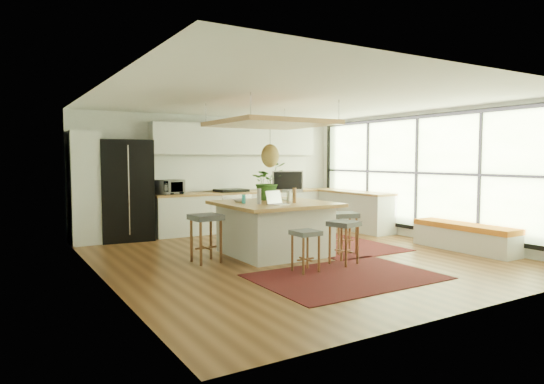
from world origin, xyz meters
TOP-DOWN VIEW (x-y plane):
  - floor at (0.00, 0.00)m, footprint 7.00×7.00m
  - ceiling at (0.00, 0.00)m, footprint 7.00×7.00m
  - wall_back at (0.00, 3.50)m, footprint 6.50×0.00m
  - wall_front at (0.00, -3.50)m, footprint 6.50×0.00m
  - wall_left at (-3.25, 0.00)m, footprint 0.00×7.00m
  - wall_right at (3.25, 0.00)m, footprint 0.00×7.00m
  - window_wall at (3.22, 0.00)m, footprint 0.10×6.20m
  - pantry at (-2.95, 3.18)m, footprint 0.55×0.60m
  - back_counter_base at (0.55, 3.18)m, footprint 4.20×0.60m
  - back_counter_top at (0.55, 3.18)m, footprint 4.24×0.64m
  - backsplash at (0.55, 3.48)m, footprint 4.20×0.02m
  - upper_cabinets at (0.55, 3.32)m, footprint 4.20×0.34m
  - range at (0.30, 3.18)m, footprint 0.76×0.62m
  - right_counter_base at (2.93, 2.00)m, footprint 0.60×2.50m
  - right_counter_top at (2.93, 2.00)m, footprint 0.64×2.54m
  - window_bench at (2.95, -1.20)m, footprint 0.52×2.00m
  - ceiling_panel at (-0.30, 0.40)m, footprint 1.86×1.86m
  - rug_near at (-0.22, -1.60)m, footprint 2.60×1.80m
  - rug_right at (1.25, 0.53)m, footprint 1.80×2.60m
  - fridge at (-2.13, 3.20)m, footprint 1.11×0.91m
  - island at (-0.25, 0.35)m, footprint 1.85×1.85m
  - stool_near_left at (-0.55, -1.05)m, footprint 0.38×0.38m
  - stool_near_right at (0.26, -0.96)m, footprint 0.51×0.51m
  - stool_right_front at (0.89, -0.22)m, footprint 0.56×0.56m
  - stool_right_back at (0.94, 0.88)m, footprint 0.52×0.52m
  - stool_left_side at (-1.56, 0.33)m, footprint 0.49×0.49m
  - laptop at (-0.41, -0.06)m, footprint 0.40×0.42m
  - monitor at (0.20, 0.59)m, footprint 0.64×0.39m
  - microwave at (-1.20, 3.18)m, footprint 0.63×0.48m
  - island_plant at (-0.12, 0.80)m, footprint 0.74×0.80m
  - island_bowl at (-0.77, 0.71)m, footprint 0.26×0.26m
  - island_bottle_0 at (-0.80, 0.45)m, footprint 0.07×0.07m
  - island_bottle_1 at (-0.65, 0.20)m, footprint 0.07×0.07m
  - island_bottle_2 at (0.00, 0.05)m, footprint 0.07×0.07m
  - island_bottle_3 at (0.10, 0.40)m, footprint 0.07×0.07m

SIDE VIEW (x-z plane):
  - floor at x=0.00m, z-range 0.00..0.00m
  - rug_near at x=-0.22m, z-range 0.00..0.01m
  - rug_right at x=1.25m, z-range 0.00..0.01m
  - window_bench at x=2.95m, z-range 0.00..0.50m
  - stool_near_left at x=-0.55m, z-range 0.04..0.67m
  - stool_near_right at x=0.26m, z-range 0.00..0.71m
  - stool_right_front at x=0.89m, z-range -0.01..0.72m
  - stool_right_back at x=0.94m, z-range -0.03..0.74m
  - stool_left_side at x=-1.56m, z-range -0.04..0.75m
  - back_counter_base at x=0.55m, z-range 0.00..0.88m
  - right_counter_base at x=2.93m, z-range 0.00..0.88m
  - island at x=-0.25m, z-range 0.00..0.93m
  - range at x=0.30m, z-range 0.00..1.00m
  - back_counter_top at x=0.55m, z-range 0.88..0.93m
  - right_counter_top at x=2.93m, z-range 0.88..0.93m
  - fridge at x=-2.13m, z-range -0.12..1.97m
  - island_bowl at x=-0.77m, z-range 0.93..0.98m
  - island_bottle_0 at x=-0.80m, z-range 0.93..1.12m
  - island_bottle_1 at x=-0.65m, z-range 0.93..1.12m
  - island_bottle_2 at x=0.00m, z-range 0.93..1.12m
  - island_bottle_3 at x=0.10m, z-range 0.93..1.12m
  - laptop at x=-0.41m, z-range 0.93..1.17m
  - microwave at x=-1.20m, z-range 0.93..1.31m
  - pantry at x=-2.95m, z-range 0.00..2.25m
  - monitor at x=0.20m, z-range 0.91..1.47m
  - island_plant at x=-0.12m, z-range 0.93..1.48m
  - wall_back at x=0.00m, z-range -1.90..4.60m
  - wall_front at x=0.00m, z-range -1.90..4.60m
  - wall_left at x=-3.25m, z-range -2.15..4.85m
  - wall_right at x=3.25m, z-range -2.15..4.85m
  - backsplash at x=0.55m, z-range 0.95..1.75m
  - window_wall at x=3.22m, z-range 0.10..2.70m
  - ceiling_panel at x=-0.30m, z-range 1.65..2.45m
  - upper_cabinets at x=0.55m, z-range 1.80..2.50m
  - ceiling at x=0.00m, z-range 2.70..2.70m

